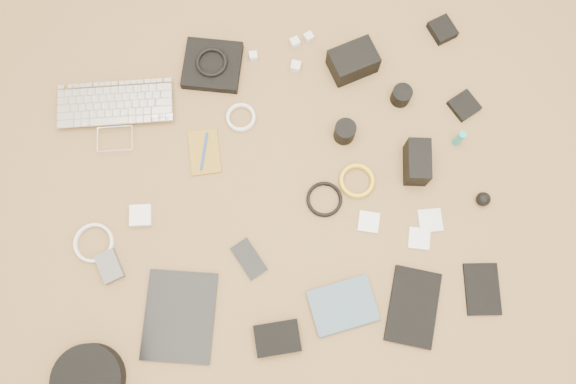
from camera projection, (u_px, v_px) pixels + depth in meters
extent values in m
cube|color=brown|center=(279.00, 198.00, 1.81)|extent=(4.00, 4.00, 0.04)
imported|color=silver|center=(116.00, 120.00, 1.84)|extent=(0.41, 0.31, 0.03)
cube|color=black|center=(212.00, 65.00, 1.88)|extent=(0.23, 0.23, 0.03)
torus|color=black|center=(211.00, 62.00, 1.86)|extent=(0.14, 0.14, 0.01)
cube|color=silver|center=(253.00, 56.00, 1.90)|extent=(0.03, 0.03, 0.02)
cube|color=silver|center=(295.00, 43.00, 1.91)|extent=(0.04, 0.04, 0.03)
cube|color=silver|center=(309.00, 37.00, 1.91)|extent=(0.04, 0.04, 0.03)
cube|color=silver|center=(296.00, 66.00, 1.88)|extent=(0.04, 0.04, 0.03)
cube|color=black|center=(353.00, 61.00, 1.86)|extent=(0.17, 0.13, 0.09)
cube|color=black|center=(442.00, 30.00, 1.92)|extent=(0.09, 0.10, 0.03)
cube|color=olive|center=(204.00, 152.00, 1.82)|extent=(0.11, 0.16, 0.01)
cylinder|color=#1533AE|center=(204.00, 151.00, 1.82)|extent=(0.05, 0.12, 0.01)
torus|color=silver|center=(241.00, 118.00, 1.85)|extent=(0.13, 0.13, 0.01)
cylinder|color=black|center=(345.00, 132.00, 1.81)|extent=(0.08, 0.08, 0.07)
cylinder|color=black|center=(401.00, 95.00, 1.84)|extent=(0.08, 0.08, 0.06)
cube|color=black|center=(464.00, 106.00, 1.86)|extent=(0.11, 0.11, 0.02)
cube|color=silver|center=(141.00, 216.00, 1.76)|extent=(0.08, 0.08, 0.03)
torus|color=silver|center=(94.00, 243.00, 1.75)|extent=(0.15, 0.15, 0.01)
torus|color=black|center=(324.00, 200.00, 1.78)|extent=(0.12, 0.12, 0.01)
torus|color=gold|center=(357.00, 181.00, 1.80)|extent=(0.12, 0.12, 0.01)
cube|color=black|center=(417.00, 162.00, 1.77)|extent=(0.10, 0.14, 0.10)
cylinder|color=teal|center=(459.00, 138.00, 1.80)|extent=(0.03, 0.03, 0.08)
cube|color=#525256|center=(110.00, 266.00, 1.73)|extent=(0.08, 0.11, 0.03)
cube|color=black|center=(180.00, 316.00, 1.70)|extent=(0.27, 0.32, 0.01)
cube|color=black|center=(249.00, 259.00, 1.74)|extent=(0.10, 0.13, 0.01)
cube|color=silver|center=(369.00, 222.00, 1.77)|extent=(0.08, 0.08, 0.01)
cube|color=silver|center=(419.00, 238.00, 1.75)|extent=(0.08, 0.08, 0.01)
cube|color=silver|center=(430.00, 220.00, 1.77)|extent=(0.08, 0.08, 0.01)
sphere|color=black|center=(483.00, 199.00, 1.77)|extent=(0.05, 0.05, 0.05)
cylinder|color=black|center=(88.00, 380.00, 1.63)|extent=(0.26, 0.26, 0.06)
cube|color=black|center=(277.00, 338.00, 1.67)|extent=(0.14, 0.10, 0.03)
imported|color=#3D5468|center=(350.00, 329.00, 1.68)|extent=(0.20, 0.16, 0.02)
cube|color=black|center=(413.00, 307.00, 1.70)|extent=(0.22, 0.27, 0.02)
cube|color=black|center=(482.00, 289.00, 1.72)|extent=(0.13, 0.17, 0.01)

